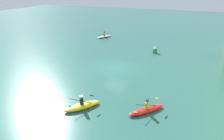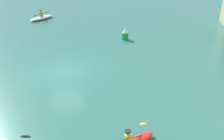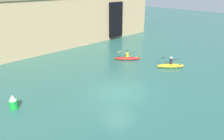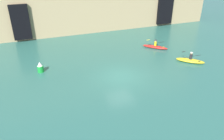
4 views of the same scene
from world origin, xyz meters
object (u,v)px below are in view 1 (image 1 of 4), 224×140
Objects in this scene: kayak_white at (104,36)px; marker_buoy at (155,49)px; kayak_yellow at (82,106)px; kayak_red at (146,109)px.

marker_buoy is (4.89, 10.11, 0.26)m from kayak_white.
kayak_yellow is 2.58× the size of marker_buoy.
marker_buoy is (-13.52, -1.52, 0.27)m from kayak_red.
marker_buoy is at bearing -128.93° from kayak_red.
kayak_red is 2.53× the size of marker_buoy.
kayak_yellow is at bearing -29.04° from kayak_red.
kayak_red is at bearing 148.51° from kayak_yellow.
kayak_yellow is 1.02× the size of kayak_red.
kayak_white is at bearing -118.75° from kayak_yellow.
kayak_red is 13.61m from marker_buoy.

